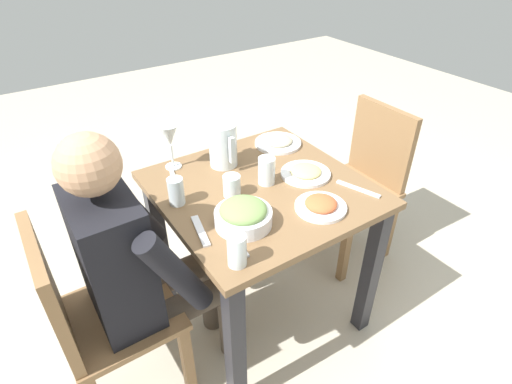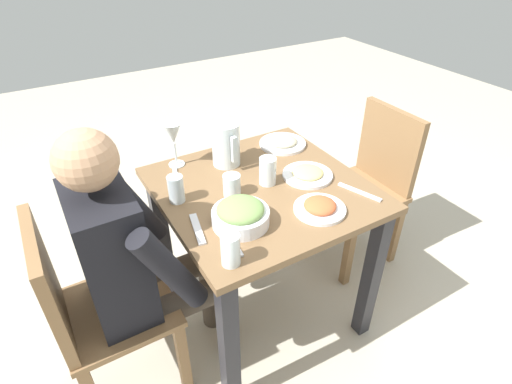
{
  "view_description": "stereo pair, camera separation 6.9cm",
  "coord_description": "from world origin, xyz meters",
  "px_view_note": "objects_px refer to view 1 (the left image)",
  "views": [
    {
      "loc": [
        1.12,
        -0.77,
        1.65
      ],
      "look_at": [
        0.03,
        -0.05,
        0.75
      ],
      "focal_mm": 28.53,
      "sensor_mm": 36.0,
      "label": 1
    },
    {
      "loc": [
        1.16,
        -0.71,
        1.65
      ],
      "look_at": [
        0.03,
        -0.05,
        0.75
      ],
      "focal_mm": 28.53,
      "sensor_mm": 36.0,
      "label": 2
    }
  ],
  "objects_px": {
    "wine_glass": "(170,138)",
    "plate_rice_curry": "(321,205)",
    "water_pitcher": "(223,145)",
    "plate_fries": "(306,172)",
    "diner_near": "(142,262)",
    "chair_near": "(94,315)",
    "dining_table": "(261,214)",
    "plate_beans": "(278,142)",
    "water_glass_center": "(232,186)",
    "salad_bowl": "(243,215)",
    "water_glass_far_right": "(176,191)",
    "water_glass_far_left": "(267,171)",
    "water_glass_by_pitcher": "(237,250)",
    "chair_far": "(364,176)"
  },
  "relations": [
    {
      "from": "chair_near",
      "to": "water_glass_far_right",
      "type": "relative_size",
      "value": 7.92
    },
    {
      "from": "water_pitcher",
      "to": "salad_bowl",
      "type": "height_order",
      "value": "water_pitcher"
    },
    {
      "from": "water_pitcher",
      "to": "water_glass_by_pitcher",
      "type": "relative_size",
      "value": 1.7
    },
    {
      "from": "diner_near",
      "to": "plate_rice_curry",
      "type": "distance_m",
      "value": 0.68
    },
    {
      "from": "water_pitcher",
      "to": "plate_fries",
      "type": "height_order",
      "value": "water_pitcher"
    },
    {
      "from": "water_pitcher",
      "to": "salad_bowl",
      "type": "xyz_separation_m",
      "value": [
        0.4,
        -0.15,
        -0.05
      ]
    },
    {
      "from": "dining_table",
      "to": "water_glass_far_right",
      "type": "xyz_separation_m",
      "value": [
        -0.08,
        -0.33,
        0.2
      ]
    },
    {
      "from": "salad_bowl",
      "to": "water_glass_center",
      "type": "distance_m",
      "value": 0.19
    },
    {
      "from": "plate_rice_curry",
      "to": "water_glass_by_pitcher",
      "type": "xyz_separation_m",
      "value": [
        0.08,
        -0.41,
        0.04
      ]
    },
    {
      "from": "plate_rice_curry",
      "to": "diner_near",
      "type": "bearing_deg",
      "value": -109.1
    },
    {
      "from": "diner_near",
      "to": "salad_bowl",
      "type": "xyz_separation_m",
      "value": [
        0.14,
        0.34,
        0.16
      ]
    },
    {
      "from": "diner_near",
      "to": "plate_beans",
      "type": "bearing_deg",
      "value": 109.54
    },
    {
      "from": "plate_beans",
      "to": "water_glass_far_right",
      "type": "height_order",
      "value": "water_glass_far_right"
    },
    {
      "from": "dining_table",
      "to": "wine_glass",
      "type": "xyz_separation_m",
      "value": [
        -0.34,
        -0.23,
        0.29
      ]
    },
    {
      "from": "water_glass_far_right",
      "to": "diner_near",
      "type": "bearing_deg",
      "value": -61.23
    },
    {
      "from": "plate_fries",
      "to": "water_glass_by_pitcher",
      "type": "xyz_separation_m",
      "value": [
        0.29,
        -0.51,
        0.04
      ]
    },
    {
      "from": "dining_table",
      "to": "water_pitcher",
      "type": "distance_m",
      "value": 0.34
    },
    {
      "from": "dining_table",
      "to": "water_pitcher",
      "type": "relative_size",
      "value": 4.21
    },
    {
      "from": "dining_table",
      "to": "chair_far",
      "type": "height_order",
      "value": "chair_far"
    },
    {
      "from": "water_pitcher",
      "to": "water_glass_far_right",
      "type": "height_order",
      "value": "water_pitcher"
    },
    {
      "from": "wine_glass",
      "to": "plate_rice_curry",
      "type": "bearing_deg",
      "value": 29.72
    },
    {
      "from": "plate_fries",
      "to": "wine_glass",
      "type": "xyz_separation_m",
      "value": [
        -0.37,
        -0.43,
        0.13
      ]
    },
    {
      "from": "dining_table",
      "to": "water_pitcher",
      "type": "xyz_separation_m",
      "value": [
        -0.23,
        -0.04,
        0.24
      ]
    },
    {
      "from": "plate_rice_curry",
      "to": "plate_beans",
      "type": "distance_m",
      "value": 0.53
    },
    {
      "from": "water_pitcher",
      "to": "water_glass_center",
      "type": "distance_m",
      "value": 0.24
    },
    {
      "from": "plate_fries",
      "to": "water_glass_far_right",
      "type": "xyz_separation_m",
      "value": [
        -0.11,
        -0.53,
        0.04
      ]
    },
    {
      "from": "diner_near",
      "to": "wine_glass",
      "type": "xyz_separation_m",
      "value": [
        -0.36,
        0.3,
        0.25
      ]
    },
    {
      "from": "water_pitcher",
      "to": "water_glass_far_left",
      "type": "distance_m",
      "value": 0.24
    },
    {
      "from": "chair_near",
      "to": "dining_table",
      "type": "bearing_deg",
      "value": 92.21
    },
    {
      "from": "chair_far",
      "to": "water_glass_far_left",
      "type": "height_order",
      "value": "chair_far"
    },
    {
      "from": "salad_bowl",
      "to": "water_glass_far_left",
      "type": "xyz_separation_m",
      "value": [
        -0.18,
        0.22,
        0.02
      ]
    },
    {
      "from": "diner_near",
      "to": "salad_bowl",
      "type": "relative_size",
      "value": 5.66
    },
    {
      "from": "water_glass_by_pitcher",
      "to": "water_pitcher",
      "type": "bearing_deg",
      "value": 154.07
    },
    {
      "from": "chair_far",
      "to": "water_glass_far_right",
      "type": "bearing_deg",
      "value": -89.17
    },
    {
      "from": "salad_bowl",
      "to": "water_glass_center",
      "type": "height_order",
      "value": "salad_bowl"
    },
    {
      "from": "salad_bowl",
      "to": "wine_glass",
      "type": "bearing_deg",
      "value": -174.94
    },
    {
      "from": "dining_table",
      "to": "plate_beans",
      "type": "distance_m",
      "value": 0.4
    },
    {
      "from": "plate_beans",
      "to": "water_glass_center",
      "type": "xyz_separation_m",
      "value": [
        0.24,
        -0.4,
        0.03
      ]
    },
    {
      "from": "water_pitcher",
      "to": "chair_near",
      "type": "bearing_deg",
      "value": -69.25
    },
    {
      "from": "chair_near",
      "to": "water_glass_by_pitcher",
      "type": "height_order",
      "value": "chair_near"
    },
    {
      "from": "plate_beans",
      "to": "water_glass_far_left",
      "type": "relative_size",
      "value": 1.91
    },
    {
      "from": "water_glass_far_right",
      "to": "salad_bowl",
      "type": "bearing_deg",
      "value": 30.03
    },
    {
      "from": "water_glass_far_right",
      "to": "water_glass_center",
      "type": "height_order",
      "value": "water_glass_far_right"
    },
    {
      "from": "salad_bowl",
      "to": "plate_rice_curry",
      "type": "bearing_deg",
      "value": 74.17
    },
    {
      "from": "chair_near",
      "to": "chair_far",
      "type": "bearing_deg",
      "value": 94.86
    },
    {
      "from": "water_glass_by_pitcher",
      "to": "wine_glass",
      "type": "relative_size",
      "value": 0.57
    },
    {
      "from": "water_pitcher",
      "to": "plate_fries",
      "type": "bearing_deg",
      "value": 42.2
    },
    {
      "from": "dining_table",
      "to": "wine_glass",
      "type": "height_order",
      "value": "wine_glass"
    },
    {
      "from": "chair_near",
      "to": "water_glass_center",
      "type": "height_order",
      "value": "chair_near"
    },
    {
      "from": "chair_near",
      "to": "diner_near",
      "type": "xyz_separation_m",
      "value": [
        0.0,
        0.2,
        0.15
      ]
    }
  ]
}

